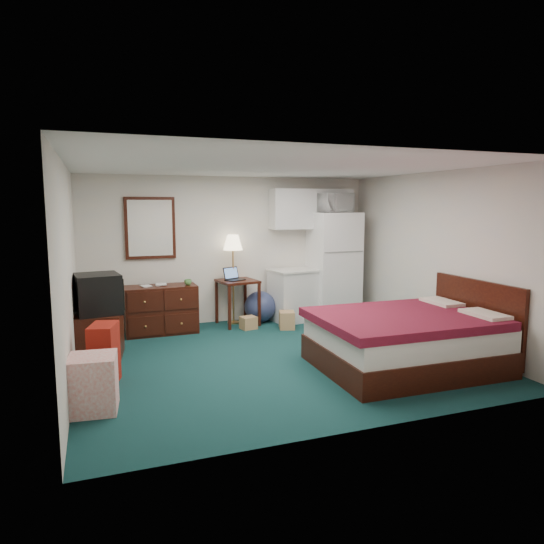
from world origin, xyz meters
name	(u,v)px	position (x,y,z in m)	size (l,w,h in m)	color
floor	(276,357)	(0.00, 0.00, 0.00)	(5.00, 4.50, 0.01)	black
ceiling	(276,166)	(0.00, 0.00, 2.50)	(5.00, 4.50, 0.01)	beige
walls	(276,264)	(0.00, 0.00, 1.25)	(5.01, 4.51, 2.50)	beige
mirror	(150,228)	(-1.35, 2.22, 1.65)	(0.80, 0.06, 1.00)	white
upper_cabinets	(311,209)	(1.45, 2.08, 1.95)	(1.50, 0.35, 0.70)	silver
headboard	(476,318)	(2.46, -0.93, 0.55)	(0.06, 1.56, 1.00)	black
dresser	(161,309)	(-1.27, 1.81, 0.38)	(1.11, 0.51, 0.76)	black
floor_lamp	(233,279)	(-0.01, 2.05, 0.76)	(0.33, 0.33, 1.52)	tan
desk	(238,302)	(0.03, 1.93, 0.38)	(0.60, 0.60, 0.77)	black
exercise_ball	(260,307)	(0.44, 1.96, 0.27)	(0.54, 0.54, 0.54)	navy
kitchen_counter	(295,296)	(1.06, 1.90, 0.44)	(0.80, 0.61, 0.87)	silver
fridge	(333,265)	(1.80, 1.88, 0.95)	(0.78, 0.78, 1.89)	white
bed	(405,341)	(1.36, -0.93, 0.34)	(2.11, 1.64, 0.67)	#500912
tv_stand	(99,335)	(-2.21, 0.86, 0.29)	(0.59, 0.64, 0.59)	black
suitcase	(104,354)	(-2.16, -0.25, 0.35)	(0.27, 0.43, 0.69)	maroon
retail_box	(93,384)	(-2.28, -0.98, 0.28)	(0.45, 0.45, 0.56)	white
file_bin	(172,325)	(-1.11, 1.73, 0.13)	(0.38, 0.28, 0.27)	gray
cardboard_box_a	(248,323)	(0.10, 1.57, 0.10)	(0.24, 0.21, 0.21)	#AC8A4B
cardboard_box_b	(287,320)	(0.71, 1.38, 0.14)	(0.24, 0.29, 0.29)	#AC8A4B
laptop	(235,274)	(-0.02, 1.90, 0.87)	(0.31, 0.25, 0.21)	black
crt_tv	(98,294)	(-2.20, 0.88, 0.85)	(0.57, 0.61, 0.52)	black
microwave	(334,201)	(1.79, 1.86, 2.10)	(0.60, 0.33, 0.41)	white
book_a	(141,280)	(-1.56, 1.80, 0.86)	(0.15, 0.02, 0.20)	#AC8A4B
book_b	(155,278)	(-1.33, 1.87, 0.87)	(0.17, 0.02, 0.23)	#AC8A4B
mug	(188,282)	(-0.85, 1.72, 0.82)	(0.12, 0.09, 0.12)	#4F8A42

